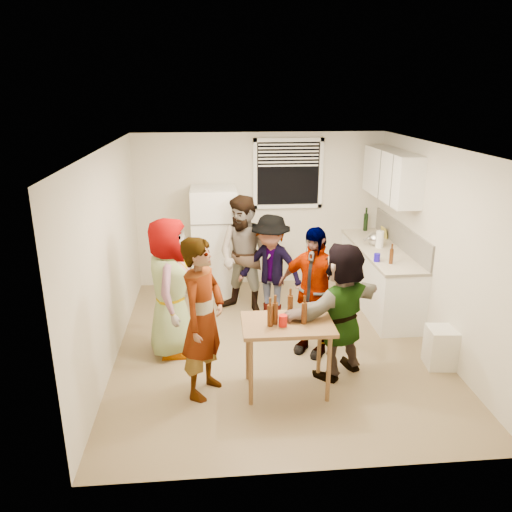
{
  "coord_description": "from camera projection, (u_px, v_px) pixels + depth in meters",
  "views": [
    {
      "loc": [
        -0.78,
        -5.68,
        3.12
      ],
      "look_at": [
        -0.25,
        0.2,
        1.15
      ],
      "focal_mm": 35.0,
      "sensor_mm": 36.0,
      "label": 1
    }
  ],
  "objects": [
    {
      "name": "wine_bottle",
      "position": [
        365.0,
        231.0,
        8.29
      ],
      "size": [
        0.07,
        0.07,
        0.29
      ],
      "primitive_type": "cylinder",
      "color": "black",
      "rests_on": "countertop"
    },
    {
      "name": "beer_bottle_table",
      "position": [
        275.0,
        324.0,
        5.19
      ],
      "size": [
        0.06,
        0.06,
        0.24
      ],
      "primitive_type": "cylinder",
      "color": "#47230C",
      "rests_on": "serving_table"
    },
    {
      "name": "blue_cup",
      "position": [
        377.0,
        261.0,
        6.79
      ],
      "size": [
        0.08,
        0.08,
        0.11
      ],
      "primitive_type": "cylinder",
      "color": "#1B0DB8",
      "rests_on": "countertop"
    },
    {
      "name": "window",
      "position": [
        288.0,
        174.0,
        7.96
      ],
      "size": [
        1.12,
        0.1,
        1.06
      ],
      "primitive_type": null,
      "color": "white",
      "rests_on": "room"
    },
    {
      "name": "room",
      "position": [
        276.0,
        345.0,
        6.42
      ],
      "size": [
        4.0,
        4.5,
        2.5
      ],
      "primitive_type": null,
      "color": "beige",
      "rests_on": "ground"
    },
    {
      "name": "guest_orange",
      "position": [
        338.0,
        372.0,
        5.8
      ],
      "size": [
        2.09,
        2.12,
        0.47
      ],
      "primitive_type": "imported",
      "rotation": [
        0.0,
        0.0,
        3.72
      ],
      "color": "gold",
      "rests_on": "ground"
    },
    {
      "name": "red_cup",
      "position": [
        283.0,
        326.0,
        5.14
      ],
      "size": [
        0.09,
        0.09,
        0.12
      ],
      "primitive_type": "cylinder",
      "color": "#B9130A",
      "rests_on": "serving_table"
    },
    {
      "name": "refrigerator",
      "position": [
        215.0,
        241.0,
        7.86
      ],
      "size": [
        0.7,
        0.7,
        1.7
      ],
      "primitive_type": "cube",
      "color": "white",
      "rests_on": "ground"
    },
    {
      "name": "picture_frame",
      "position": [
        384.0,
        232.0,
        7.87
      ],
      "size": [
        0.02,
        0.2,
        0.17
      ],
      "primitive_type": "cube",
      "color": "gold",
      "rests_on": "countertop"
    },
    {
      "name": "kettle",
      "position": [
        375.0,
        245.0,
        7.5
      ],
      "size": [
        0.27,
        0.23,
        0.22
      ],
      "primitive_type": null,
      "rotation": [
        0.0,
        0.0,
        0.05
      ],
      "color": "silver",
      "rests_on": "countertop"
    },
    {
      "name": "backsplash",
      "position": [
        401.0,
        236.0,
        7.33
      ],
      "size": [
        0.03,
        2.2,
        0.36
      ],
      "primitive_type": "cube",
      "color": "#A7A298",
      "rests_on": "countertop"
    },
    {
      "name": "guest_back_left",
      "position": [
        246.0,
        311.0,
        7.39
      ],
      "size": [
        1.62,
        1.92,
        0.66
      ],
      "primitive_type": "imported",
      "rotation": [
        0.0,
        0.0,
        -0.55
      ],
      "color": "brown",
      "rests_on": "ground"
    },
    {
      "name": "countertop",
      "position": [
        381.0,
        249.0,
        7.37
      ],
      "size": [
        0.64,
        2.22,
        0.04
      ],
      "primitive_type": "cube",
      "color": "beige",
      "rests_on": "counter_lower"
    },
    {
      "name": "beer_bottle_counter",
      "position": [
        391.0,
        264.0,
        6.71
      ],
      "size": [
        0.05,
        0.05,
        0.2
      ],
      "primitive_type": "cylinder",
      "color": "#47230C",
      "rests_on": "countertop"
    },
    {
      "name": "paper_towel",
      "position": [
        379.0,
        247.0,
        7.4
      ],
      "size": [
        0.12,
        0.12,
        0.25
      ],
      "primitive_type": "cylinder",
      "color": "white",
      "rests_on": "countertop"
    },
    {
      "name": "guest_grey",
      "position": [
        174.0,
        351.0,
        6.26
      ],
      "size": [
        1.77,
        0.93,
        0.55
      ],
      "primitive_type": "imported",
      "rotation": [
        0.0,
        0.0,
        1.52
      ],
      "color": "#989898",
      "rests_on": "ground"
    },
    {
      "name": "counter_lower",
      "position": [
        379.0,
        278.0,
        7.51
      ],
      "size": [
        0.6,
        2.2,
        0.86
      ],
      "primitive_type": "cube",
      "color": "white",
      "rests_on": "ground"
    },
    {
      "name": "guest_stripe",
      "position": [
        206.0,
        391.0,
        5.44
      ],
      "size": [
        1.84,
        1.38,
        0.42
      ],
      "primitive_type": "imported",
      "rotation": [
        0.0,
        0.0,
        1.08
      ],
      "color": "#141933",
      "rests_on": "ground"
    },
    {
      "name": "guest_back_right",
      "position": [
        270.0,
        316.0,
        7.23
      ],
      "size": [
        1.62,
        1.8,
        0.56
      ],
      "primitive_type": "imported",
      "rotation": [
        0.0,
        0.0,
        -0.55
      ],
      "color": "#47474C",
      "rests_on": "ground"
    },
    {
      "name": "trash_bin",
      "position": [
        441.0,
        347.0,
        5.87
      ],
      "size": [
        0.36,
        0.36,
        0.48
      ],
      "primitive_type": "cube",
      "rotation": [
        0.0,
        0.0,
        -0.09
      ],
      "color": "silver",
      "rests_on": "ground"
    },
    {
      "name": "upper_cabinets",
      "position": [
        391.0,
        175.0,
        7.23
      ],
      "size": [
        0.34,
        1.6,
        0.7
      ],
      "primitive_type": "cube",
      "color": "white",
      "rests_on": "room"
    },
    {
      "name": "serving_table",
      "position": [
        286.0,
        389.0,
        5.47
      ],
      "size": [
        0.96,
        0.65,
        0.81
      ],
      "primitive_type": null,
      "rotation": [
        0.0,
        0.0,
        -0.01
      ],
      "color": "brown",
      "rests_on": "ground"
    },
    {
      "name": "guest_black",
      "position": [
        311.0,
        351.0,
        6.27
      ],
      "size": [
        1.76,
        1.86,
        0.4
      ],
      "primitive_type": "imported",
      "rotation": [
        0.0,
        0.0,
        -0.69
      ],
      "color": "black",
      "rests_on": "ground"
    }
  ]
}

